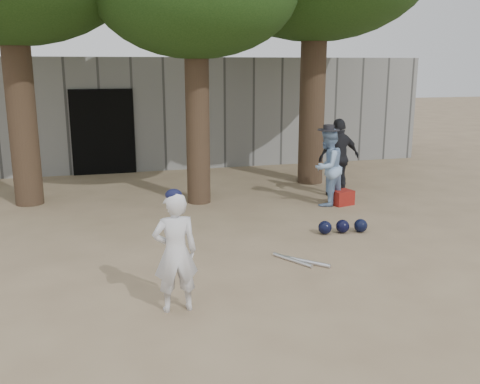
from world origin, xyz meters
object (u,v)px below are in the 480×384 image
object	(u,v)px
boy_player	(175,253)
red_bag	(342,198)
spectator_blue	(327,167)
spectator_dark	(339,158)

from	to	relation	value
boy_player	red_bag	distance (m)	5.64
spectator_blue	spectator_dark	distance (m)	0.89
spectator_blue	spectator_dark	bearing A→B (deg)	-165.70
boy_player	red_bag	bearing A→B (deg)	-136.77
spectator_blue	boy_player	bearing A→B (deg)	12.07
spectator_blue	red_bag	xyz separation A→B (m)	(0.32, -0.08, -0.64)
spectator_dark	red_bag	distance (m)	1.06
spectator_dark	red_bag	world-z (taller)	spectator_dark
boy_player	red_bag	size ratio (longest dim) A/B	3.38
spectator_dark	red_bag	size ratio (longest dim) A/B	4.02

